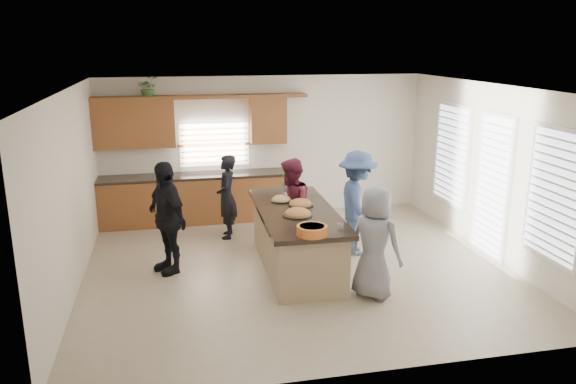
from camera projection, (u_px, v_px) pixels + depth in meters
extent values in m
plane|color=tan|center=(297.00, 267.00, 8.85)|extent=(6.50, 6.50, 0.00)
cube|color=silver|center=(264.00, 146.00, 11.32)|extent=(6.50, 0.02, 2.80)
cube|color=silver|center=(364.00, 251.00, 5.65)|extent=(6.50, 0.02, 2.80)
cube|color=silver|center=(71.00, 193.00, 7.83)|extent=(0.02, 6.00, 2.80)
cube|color=silver|center=(492.00, 171.00, 9.14)|extent=(0.02, 6.00, 2.80)
cube|color=white|center=(298.00, 88.00, 8.12)|extent=(6.50, 6.00, 0.02)
cube|color=brown|center=(196.00, 199.00, 10.99)|extent=(3.65, 0.62, 0.90)
cube|color=black|center=(195.00, 176.00, 10.86)|extent=(3.70, 0.65, 0.05)
cube|color=brown|center=(134.00, 124.00, 10.50)|extent=(1.50, 0.36, 0.90)
cube|color=brown|center=(268.00, 120.00, 11.02)|extent=(0.70, 0.36, 0.90)
cube|color=brown|center=(201.00, 97.00, 10.64)|extent=(4.05, 0.40, 0.06)
cube|color=brown|center=(214.00, 145.00, 11.06)|extent=(1.35, 0.08, 0.85)
cube|color=white|center=(451.00, 155.00, 10.35)|extent=(0.06, 1.10, 1.75)
cube|color=white|center=(492.00, 186.00, 9.09)|extent=(0.06, 0.85, 2.25)
cube|color=white|center=(555.00, 195.00, 7.61)|extent=(0.06, 1.10, 1.75)
cube|color=tan|center=(296.00, 241.00, 8.74)|extent=(1.05, 2.52, 0.88)
cube|color=black|center=(296.00, 212.00, 8.62)|extent=(1.20, 2.72, 0.07)
cube|color=black|center=(296.00, 265.00, 8.84)|extent=(0.97, 2.44, 0.08)
cylinder|color=black|center=(297.00, 215.00, 8.29)|extent=(0.45, 0.45, 0.02)
ellipsoid|color=#B67739|center=(297.00, 214.00, 8.28)|extent=(0.40, 0.40, 0.18)
cylinder|color=black|center=(301.00, 205.00, 8.80)|extent=(0.40, 0.40, 0.02)
ellipsoid|color=#B67739|center=(301.00, 204.00, 8.80)|extent=(0.36, 0.36, 0.16)
cylinder|color=black|center=(281.00, 201.00, 9.04)|extent=(0.35, 0.35, 0.02)
ellipsoid|color=tan|center=(281.00, 200.00, 9.04)|extent=(0.31, 0.31, 0.14)
cylinder|color=#D06726|center=(312.00, 230.00, 7.46)|extent=(0.41, 0.41, 0.13)
cylinder|color=beige|center=(312.00, 227.00, 7.45)|extent=(0.34, 0.34, 0.04)
cylinder|color=white|center=(340.00, 227.00, 7.66)|extent=(0.09, 0.09, 0.09)
cylinder|color=#BC8CCC|center=(291.00, 195.00, 9.33)|extent=(0.25, 0.25, 0.06)
cylinder|color=silver|center=(285.00, 185.00, 9.76)|extent=(0.10, 0.10, 0.15)
imported|color=#3C6A2A|center=(148.00, 88.00, 10.39)|extent=(0.43, 0.39, 0.43)
imported|color=black|center=(227.00, 197.00, 10.03)|extent=(0.43, 0.60, 1.52)
imported|color=maroon|center=(291.00, 208.00, 9.17)|extent=(0.81, 0.93, 1.63)
imported|color=black|center=(167.00, 217.00, 8.49)|extent=(0.85, 1.10, 1.74)
imported|color=#32476F|center=(357.00, 203.00, 9.25)|extent=(0.73, 1.17, 1.74)
imported|color=gray|center=(375.00, 243.00, 7.65)|extent=(0.88, 0.92, 1.58)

